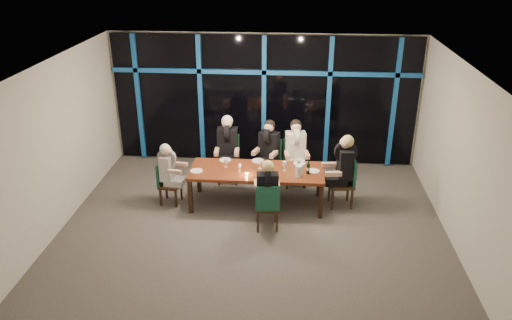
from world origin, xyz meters
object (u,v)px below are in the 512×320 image
object	(u,v)px
diner_end_left	(169,165)
wine_bottle	(308,168)
chair_far_right	(295,159)
water_pitcher	(299,171)
diner_end_right	(343,161)
chair_far_mid	(270,159)
chair_near_mid	(267,204)
diner_far_mid	(269,143)
diner_far_left	(227,140)
diner_far_right	(296,144)
chair_far_left	(228,156)
diner_near_mid	(267,184)
chair_end_left	(166,181)
dining_table	(257,173)
chair_end_right	(346,179)

from	to	relation	value
diner_end_left	wine_bottle	size ratio (longest dim) A/B	2.89
chair_far_right	water_pitcher	xyz separation A→B (m)	(0.08, -1.23, 0.30)
diner_end_right	wine_bottle	distance (m)	0.70
chair_far_mid	chair_near_mid	bearing A→B (deg)	-68.84
diner_far_mid	water_pitcher	size ratio (longest dim) A/B	4.31
diner_far_left	wine_bottle	world-z (taller)	diner_far_left
diner_far_right	diner_far_mid	bearing A→B (deg)	167.37
chair_far_left	water_pitcher	size ratio (longest dim) A/B	4.63
chair_far_left	diner_end_left	world-z (taller)	diner_end_left
diner_far_left	diner_end_right	size ratio (longest dim) A/B	1.01
chair_far_right	chair_far_left	bearing A→B (deg)	169.14
chair_far_mid	diner_near_mid	xyz separation A→B (m)	(0.05, -1.89, 0.34)
diner_far_left	wine_bottle	distance (m)	2.00
chair_far_right	chair_end_left	bearing A→B (deg)	-165.53
dining_table	chair_far_mid	size ratio (longest dim) A/B	2.67
chair_near_mid	diner_end_right	size ratio (longest dim) A/B	0.94
chair_end_right	diner_far_right	bearing A→B (deg)	-136.18
chair_end_right	chair_far_right	bearing A→B (deg)	-138.58
chair_far_right	wine_bottle	size ratio (longest dim) A/B	3.42
chair_far_left	chair_near_mid	distance (m)	2.21
diner_far_right	diner_near_mid	world-z (taller)	diner_far_right
diner_end_right	chair_far_left	bearing A→B (deg)	-119.18
chair_near_mid	diner_far_right	distance (m)	1.96
chair_near_mid	diner_end_left	xyz separation A→B (m)	(-1.98, 0.85, 0.31)
diner_far_mid	chair_far_mid	bearing A→B (deg)	90.00
chair_near_mid	wine_bottle	distance (m)	1.17
wine_bottle	chair_end_left	bearing A→B (deg)	179.58
chair_far_mid	diner_far_right	distance (m)	0.69
diner_far_mid	wine_bottle	world-z (taller)	diner_far_mid
diner_near_mid	diner_end_right	bearing A→B (deg)	-152.11
dining_table	wine_bottle	world-z (taller)	wine_bottle
chair_end_left	diner_far_left	xyz separation A→B (m)	(1.09, 1.04, 0.49)
chair_end_right	wine_bottle	bearing A→B (deg)	-82.74
chair_far_left	wine_bottle	distance (m)	2.07
chair_end_right	diner_far_right	xyz separation A→B (m)	(-1.00, 0.82, 0.39)
diner_far_mid	diner_far_right	size ratio (longest dim) A/B	0.98
chair_end_right	diner_end_left	world-z (taller)	diner_end_left
diner_far_right	wine_bottle	world-z (taller)	diner_far_right
chair_far_left	diner_end_left	xyz separation A→B (m)	(-1.01, -1.14, 0.26)
diner_far_right	water_pitcher	world-z (taller)	diner_far_right
chair_near_mid	diner_far_left	world-z (taller)	diner_far_left
water_pitcher	chair_near_mid	bearing A→B (deg)	-149.63
water_pitcher	diner_near_mid	bearing A→B (deg)	-153.34
chair_end_right	wine_bottle	xyz separation A→B (m)	(-0.75, -0.19, 0.30)
diner_far_mid	wine_bottle	bearing A→B (deg)	-32.78
chair_far_mid	chair_far_right	world-z (taller)	chair_far_right
diner_far_left	chair_far_right	bearing A→B (deg)	-1.42
diner_end_left	diner_near_mid	bearing A→B (deg)	-104.28
chair_far_right	water_pitcher	size ratio (longest dim) A/B	4.53
diner_far_mid	diner_near_mid	world-z (taller)	diner_far_mid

